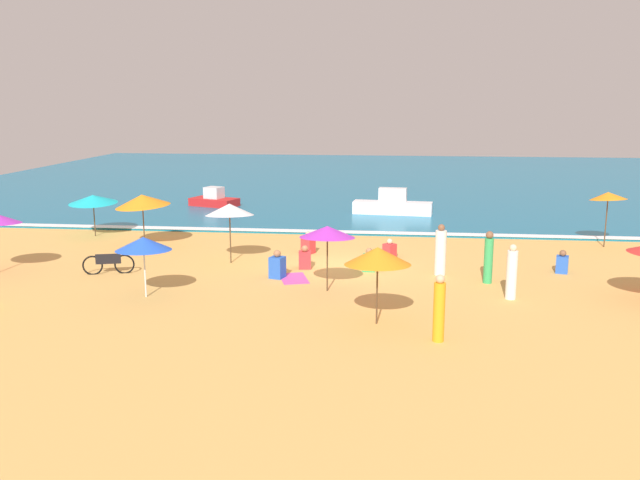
{
  "coord_description": "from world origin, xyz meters",
  "views": [
    {
      "loc": [
        2.12,
        -24.73,
        6.18
      ],
      "look_at": [
        -0.84,
        0.98,
        0.8
      ],
      "focal_mm": 38.3,
      "sensor_mm": 36.0,
      "label": 1
    }
  ],
  "objects_px": {
    "small_boat_0": "(392,205)",
    "beach_umbrella_5": "(143,244)",
    "beachgoer_7": "(512,273)",
    "beach_umbrella_8": "(93,199)",
    "parked_bicycle": "(108,263)",
    "small_boat_1": "(214,200)",
    "beachgoer_5": "(369,261)",
    "beachgoer_9": "(439,310)",
    "beachgoer_10": "(441,251)",
    "beachgoer_1": "(488,258)",
    "beachgoer_12": "(305,259)",
    "beachgoer_2": "(562,263)",
    "beach_umbrella_3": "(142,200)",
    "beachgoer_0": "(308,244)",
    "beachgoer_3": "(390,250)",
    "beach_umbrella_0": "(230,210)",
    "beach_umbrella_7": "(327,232)",
    "beach_umbrella_4": "(608,196)",
    "beachgoer_4": "(277,266)",
    "beach_umbrella_6": "(378,256)"
  },
  "relations": [
    {
      "from": "beachgoer_5",
      "to": "beachgoer_9",
      "type": "relative_size",
      "value": 0.48
    },
    {
      "from": "beach_umbrella_8",
      "to": "parked_bicycle",
      "type": "relative_size",
      "value": 1.3
    },
    {
      "from": "beach_umbrella_7",
      "to": "beachgoer_2",
      "type": "height_order",
      "value": "beach_umbrella_7"
    },
    {
      "from": "beachgoer_9",
      "to": "beachgoer_10",
      "type": "relative_size",
      "value": 0.97
    },
    {
      "from": "small_boat_0",
      "to": "beachgoer_3",
      "type": "bearing_deg",
      "value": -90.01
    },
    {
      "from": "beachgoer_12",
      "to": "small_boat_1",
      "type": "distance_m",
      "value": 15.47
    },
    {
      "from": "beachgoer_0",
      "to": "beach_umbrella_4",
      "type": "bearing_deg",
      "value": 12.08
    },
    {
      "from": "beach_umbrella_0",
      "to": "beachgoer_2",
      "type": "bearing_deg",
      "value": -0.66
    },
    {
      "from": "beach_umbrella_7",
      "to": "beachgoer_9",
      "type": "xyz_separation_m",
      "value": [
        3.35,
        -4.37,
        -1.12
      ]
    },
    {
      "from": "beach_umbrella_5",
      "to": "beachgoer_4",
      "type": "distance_m",
      "value": 4.84
    },
    {
      "from": "beachgoer_2",
      "to": "beachgoer_12",
      "type": "distance_m",
      "value": 9.33
    },
    {
      "from": "beach_umbrella_3",
      "to": "beachgoer_0",
      "type": "xyz_separation_m",
      "value": [
        7.09,
        -0.5,
        -1.6
      ]
    },
    {
      "from": "beach_umbrella_0",
      "to": "beachgoer_7",
      "type": "xyz_separation_m",
      "value": [
        9.9,
        -3.7,
        -1.24
      ]
    },
    {
      "from": "beach_umbrella_6",
      "to": "beachgoer_1",
      "type": "bearing_deg",
      "value": 52.81
    },
    {
      "from": "beach_umbrella_7",
      "to": "beachgoer_5",
      "type": "bearing_deg",
      "value": 66.27
    },
    {
      "from": "beach_umbrella_0",
      "to": "beach_umbrella_7",
      "type": "distance_m",
      "value": 5.35
    },
    {
      "from": "beachgoer_10",
      "to": "beach_umbrella_8",
      "type": "bearing_deg",
      "value": 160.95
    },
    {
      "from": "small_boat_0",
      "to": "beach_umbrella_5",
      "type": "bearing_deg",
      "value": -115.06
    },
    {
      "from": "beachgoer_2",
      "to": "beach_umbrella_7",
      "type": "bearing_deg",
      "value": -157.97
    },
    {
      "from": "beach_umbrella_7",
      "to": "beachgoer_12",
      "type": "distance_m",
      "value": 3.51
    },
    {
      "from": "beach_umbrella_4",
      "to": "parked_bicycle",
      "type": "relative_size",
      "value": 1.37
    },
    {
      "from": "beach_umbrella_5",
      "to": "beachgoer_5",
      "type": "bearing_deg",
      "value": 31.22
    },
    {
      "from": "small_boat_1",
      "to": "small_boat_0",
      "type": "bearing_deg",
      "value": -9.4
    },
    {
      "from": "beach_umbrella_7",
      "to": "beach_umbrella_4",
      "type": "bearing_deg",
      "value": 36.22
    },
    {
      "from": "beachgoer_1",
      "to": "small_boat_0",
      "type": "bearing_deg",
      "value": 104.26
    },
    {
      "from": "beachgoer_1",
      "to": "beachgoer_12",
      "type": "distance_m",
      "value": 6.63
    },
    {
      "from": "beach_umbrella_3",
      "to": "beachgoer_0",
      "type": "distance_m",
      "value": 7.29
    },
    {
      "from": "parked_bicycle",
      "to": "beachgoer_1",
      "type": "height_order",
      "value": "beachgoer_1"
    },
    {
      "from": "beachgoer_1",
      "to": "small_boat_1",
      "type": "bearing_deg",
      "value": 132.29
    },
    {
      "from": "beach_umbrella_0",
      "to": "beach_umbrella_6",
      "type": "distance_m",
      "value": 8.8
    },
    {
      "from": "small_boat_1",
      "to": "parked_bicycle",
      "type": "bearing_deg",
      "value": -88.97
    },
    {
      "from": "beach_umbrella_6",
      "to": "small_boat_1",
      "type": "relative_size",
      "value": 0.76
    },
    {
      "from": "beach_umbrella_7",
      "to": "small_boat_0",
      "type": "xyz_separation_m",
      "value": [
        1.96,
        14.91,
        -1.41
      ]
    },
    {
      "from": "beach_umbrella_6",
      "to": "beach_umbrella_7",
      "type": "relative_size",
      "value": 1.02
    },
    {
      "from": "beachgoer_7",
      "to": "beachgoer_10",
      "type": "relative_size",
      "value": 0.95
    },
    {
      "from": "parked_bicycle",
      "to": "beachgoer_3",
      "type": "bearing_deg",
      "value": 20.06
    },
    {
      "from": "beach_umbrella_0",
      "to": "beachgoer_10",
      "type": "bearing_deg",
      "value": -6.69
    },
    {
      "from": "beachgoer_2",
      "to": "small_boat_1",
      "type": "xyz_separation_m",
      "value": [
        -16.49,
        13.3,
        0.09
      ]
    },
    {
      "from": "beachgoer_0",
      "to": "beachgoer_4",
      "type": "bearing_deg",
      "value": -98.12
    },
    {
      "from": "beach_umbrella_5",
      "to": "beachgoer_4",
      "type": "height_order",
      "value": "beach_umbrella_5"
    },
    {
      "from": "beach_umbrella_6",
      "to": "beachgoer_3",
      "type": "height_order",
      "value": "beach_umbrella_6"
    },
    {
      "from": "beach_umbrella_4",
      "to": "beachgoer_0",
      "type": "bearing_deg",
      "value": -167.92
    },
    {
      "from": "beach_umbrella_5",
      "to": "beachgoer_12",
      "type": "relative_size",
      "value": 2.3
    },
    {
      "from": "parked_bicycle",
      "to": "beach_umbrella_5",
      "type": "bearing_deg",
      "value": -48.09
    },
    {
      "from": "beachgoer_2",
      "to": "small_boat_1",
      "type": "height_order",
      "value": "small_boat_1"
    },
    {
      "from": "beach_umbrella_8",
      "to": "beachgoer_2",
      "type": "height_order",
      "value": "beach_umbrella_8"
    },
    {
      "from": "beachgoer_12",
      "to": "parked_bicycle",
      "type": "bearing_deg",
      "value": -166.9
    },
    {
      "from": "beach_umbrella_7",
      "to": "beachgoer_4",
      "type": "xyz_separation_m",
      "value": [
        -1.91,
        1.44,
        -1.54
      ]
    },
    {
      "from": "beach_umbrella_4",
      "to": "beachgoer_5",
      "type": "distance_m",
      "value": 11.2
    },
    {
      "from": "small_boat_0",
      "to": "beachgoer_7",
      "type": "bearing_deg",
      "value": -75.69
    }
  ]
}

